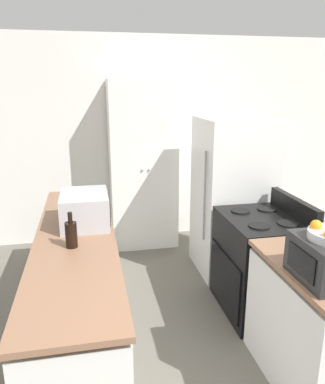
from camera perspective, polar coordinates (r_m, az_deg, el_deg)
The scene contains 8 objects.
wall_back at distance 4.91m, azimuth -3.68°, elevation 7.79°, with size 7.00×0.06×2.60m.
counter_left at distance 3.16m, azimuth -12.64°, elevation -14.20°, with size 0.60×2.57×0.89m.
counter_right at distance 2.87m, azimuth 22.22°, elevation -18.43°, with size 0.60×0.95×0.89m.
pantry_cabinet at distance 4.67m, azimuth -3.02°, elevation 4.08°, with size 0.82×0.51×2.07m.
stove at distance 3.53m, azimuth 14.56°, elevation -10.49°, with size 0.66×0.80×1.05m.
refrigerator at distance 4.10m, azimuth 10.58°, elevation -0.72°, with size 0.75×0.75×1.68m.
microwave at distance 3.12m, azimuth -11.74°, elevation -2.55°, with size 0.39×0.49×0.27m.
wine_bottle at distance 2.72m, azimuth -13.74°, elevation -6.23°, with size 0.08×0.08×0.26m.
Camera 1 is at (-0.65, -1.35, 2.00)m, focal length 35.00 mm.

